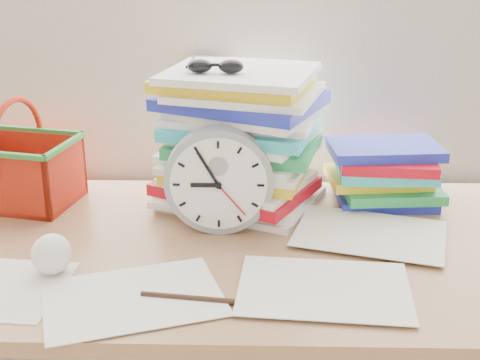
{
  "coord_description": "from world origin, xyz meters",
  "views": [
    {
      "loc": [
        0.08,
        0.38,
        1.36
      ],
      "look_at": [
        0.05,
        1.6,
        0.89
      ],
      "focal_mm": 50.0,
      "sensor_mm": 36.0,
      "label": 1
    }
  ],
  "objects_px": {
    "paper_stack": "(242,138)",
    "book_stack": "(382,173)",
    "clock": "(219,180)",
    "basket": "(19,152)",
    "desk": "(217,276)"
  },
  "relations": [
    {
      "from": "paper_stack",
      "to": "book_stack",
      "type": "bearing_deg",
      "value": 3.55
    },
    {
      "from": "desk",
      "to": "clock",
      "type": "distance_m",
      "value": 0.2
    },
    {
      "from": "desk",
      "to": "book_stack",
      "type": "distance_m",
      "value": 0.46
    },
    {
      "from": "book_stack",
      "to": "basket",
      "type": "relative_size",
      "value": 1.11
    },
    {
      "from": "clock",
      "to": "basket",
      "type": "relative_size",
      "value": 0.92
    },
    {
      "from": "clock",
      "to": "basket",
      "type": "xyz_separation_m",
      "value": [
        -0.46,
        0.14,
        0.01
      ]
    },
    {
      "from": "desk",
      "to": "paper_stack",
      "type": "height_order",
      "value": "paper_stack"
    },
    {
      "from": "clock",
      "to": "paper_stack",
      "type": "bearing_deg",
      "value": 73.3
    },
    {
      "from": "clock",
      "to": "book_stack",
      "type": "bearing_deg",
      "value": 24.59
    },
    {
      "from": "clock",
      "to": "desk",
      "type": "bearing_deg",
      "value": -91.96
    },
    {
      "from": "desk",
      "to": "clock",
      "type": "relative_size",
      "value": 6.22
    },
    {
      "from": "clock",
      "to": "basket",
      "type": "distance_m",
      "value": 0.48
    },
    {
      "from": "desk",
      "to": "book_stack",
      "type": "bearing_deg",
      "value": 32.13
    },
    {
      "from": "paper_stack",
      "to": "clock",
      "type": "bearing_deg",
      "value": -106.7
    },
    {
      "from": "paper_stack",
      "to": "book_stack",
      "type": "height_order",
      "value": "paper_stack"
    }
  ]
}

